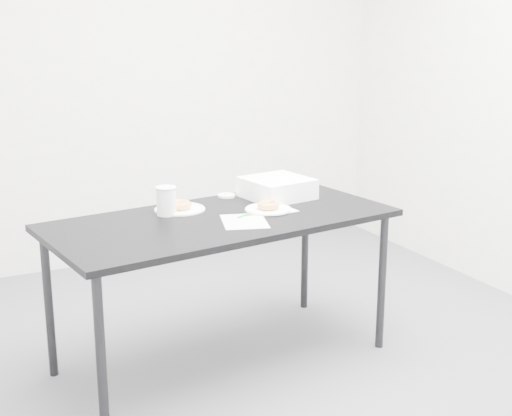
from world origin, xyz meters
name	(u,v)px	position (x,y,z in m)	size (l,w,h in m)	color
floor	(246,374)	(0.00, 0.00, 0.00)	(4.00, 4.00, 0.00)	#4A494E
wall_back	(122,75)	(0.00, 2.00, 1.35)	(4.00, 0.02, 2.70)	beige
table	(222,228)	(-0.04, 0.19, 0.72)	(1.79, 1.01, 0.78)	black
scorecard	(244,221)	(0.02, 0.06, 0.78)	(0.21, 0.27, 0.00)	silver
logo_patch	(248,214)	(0.09, 0.16, 0.78)	(0.04, 0.04, 0.00)	green
pen	(246,215)	(0.07, 0.15, 0.78)	(0.01, 0.01, 0.12)	#0D9258
napkin	(277,210)	(0.26, 0.18, 0.78)	(0.17, 0.17, 0.00)	silver
plate_near	(268,209)	(0.22, 0.19, 0.78)	(0.24, 0.24, 0.01)	white
donut_near	(268,205)	(0.22, 0.19, 0.81)	(0.11, 0.11, 0.04)	#E18A47
plate_far	(180,209)	(-0.18, 0.41, 0.78)	(0.26, 0.26, 0.01)	white
donut_far	(180,205)	(-0.18, 0.41, 0.80)	(0.12, 0.12, 0.04)	#E18A47
coffee_cup	(166,201)	(-0.27, 0.35, 0.85)	(0.10, 0.10, 0.15)	white
cup_lid	(227,196)	(0.15, 0.56, 0.78)	(0.10, 0.10, 0.01)	white
bakery_box	(277,188)	(0.39, 0.42, 0.83)	(0.33, 0.33, 0.11)	white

